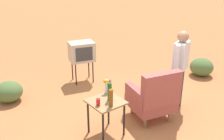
{
  "coord_description": "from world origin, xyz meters",
  "views": [
    {
      "loc": [
        3.12,
        2.96,
        2.86
      ],
      "look_at": [
        -0.17,
        -1.33,
        0.65
      ],
      "focal_mm": 42.85,
      "sensor_mm": 36.0,
      "label": 1
    }
  ],
  "objects_px": {
    "side_table": "(106,106)",
    "armchair": "(154,97)",
    "bottle_wine_green": "(110,92)",
    "soda_can_red": "(98,102)",
    "bottle_tall_amber": "(111,98)",
    "flower_vase": "(107,85)",
    "tv_on_stand": "(82,52)",
    "person_standing": "(180,66)"
  },
  "relations": [
    {
      "from": "tv_on_stand",
      "to": "armchair",
      "type": "bearing_deg",
      "value": 92.75
    },
    {
      "from": "bottle_wine_green",
      "to": "side_table",
      "type": "bearing_deg",
      "value": -11.19
    },
    {
      "from": "side_table",
      "to": "bottle_wine_green",
      "type": "bearing_deg",
      "value": 168.81
    },
    {
      "from": "armchair",
      "to": "bottle_wine_green",
      "type": "distance_m",
      "value": 0.99
    },
    {
      "from": "armchair",
      "to": "bottle_tall_amber",
      "type": "height_order",
      "value": "armchair"
    },
    {
      "from": "tv_on_stand",
      "to": "person_standing",
      "type": "xyz_separation_m",
      "value": [
        -0.85,
        2.34,
        0.16
      ]
    },
    {
      "from": "side_table",
      "to": "soda_can_red",
      "type": "height_order",
      "value": "soda_can_red"
    },
    {
      "from": "armchair",
      "to": "bottle_wine_green",
      "type": "xyz_separation_m",
      "value": [
        0.92,
        -0.17,
        0.32
      ]
    },
    {
      "from": "tv_on_stand",
      "to": "bottle_tall_amber",
      "type": "relative_size",
      "value": 3.43
    },
    {
      "from": "armchair",
      "to": "bottle_tall_amber",
      "type": "xyz_separation_m",
      "value": [
        1.02,
        0.01,
        0.31
      ]
    },
    {
      "from": "person_standing",
      "to": "bottle_tall_amber",
      "type": "distance_m",
      "value": 1.77
    },
    {
      "from": "soda_can_red",
      "to": "person_standing",
      "type": "bearing_deg",
      "value": 176.94
    },
    {
      "from": "armchair",
      "to": "side_table",
      "type": "height_order",
      "value": "armchair"
    },
    {
      "from": "person_standing",
      "to": "soda_can_red",
      "type": "distance_m",
      "value": 1.93
    },
    {
      "from": "bottle_tall_amber",
      "to": "bottle_wine_green",
      "type": "relative_size",
      "value": 0.94
    },
    {
      "from": "bottle_tall_amber",
      "to": "flower_vase",
      "type": "xyz_separation_m",
      "value": [
        -0.24,
        -0.42,
        -0.0
      ]
    },
    {
      "from": "bottle_tall_amber",
      "to": "flower_vase",
      "type": "height_order",
      "value": "bottle_tall_amber"
    },
    {
      "from": "tv_on_stand",
      "to": "soda_can_red",
      "type": "xyz_separation_m",
      "value": [
        1.06,
        2.24,
        -0.06
      ]
    },
    {
      "from": "armchair",
      "to": "flower_vase",
      "type": "bearing_deg",
      "value": -28.19
    },
    {
      "from": "tv_on_stand",
      "to": "flower_vase",
      "type": "relative_size",
      "value": 3.89
    },
    {
      "from": "side_table",
      "to": "bottle_wine_green",
      "type": "distance_m",
      "value": 0.27
    },
    {
      "from": "soda_can_red",
      "to": "flower_vase",
      "type": "height_order",
      "value": "flower_vase"
    },
    {
      "from": "flower_vase",
      "to": "armchair",
      "type": "bearing_deg",
      "value": 151.81
    },
    {
      "from": "side_table",
      "to": "bottle_tall_amber",
      "type": "height_order",
      "value": "bottle_tall_amber"
    },
    {
      "from": "soda_can_red",
      "to": "bottle_tall_amber",
      "type": "bearing_deg",
      "value": 136.1
    },
    {
      "from": "side_table",
      "to": "bottle_tall_amber",
      "type": "xyz_separation_m",
      "value": [
        0.03,
        0.19,
        0.25
      ]
    },
    {
      "from": "person_standing",
      "to": "flower_vase",
      "type": "xyz_separation_m",
      "value": [
        1.52,
        -0.38,
        -0.13
      ]
    },
    {
      "from": "armchair",
      "to": "bottle_wine_green",
      "type": "height_order",
      "value": "armchair"
    },
    {
      "from": "bottle_tall_amber",
      "to": "flower_vase",
      "type": "relative_size",
      "value": 1.13
    },
    {
      "from": "tv_on_stand",
      "to": "bottle_wine_green",
      "type": "height_order",
      "value": "tv_on_stand"
    },
    {
      "from": "armchair",
      "to": "bottle_tall_amber",
      "type": "bearing_deg",
      "value": 0.32
    },
    {
      "from": "person_standing",
      "to": "bottle_wine_green",
      "type": "bearing_deg",
      "value": -4.5
    },
    {
      "from": "side_table",
      "to": "armchair",
      "type": "bearing_deg",
      "value": 169.56
    },
    {
      "from": "side_table",
      "to": "person_standing",
      "type": "height_order",
      "value": "person_standing"
    },
    {
      "from": "person_standing",
      "to": "bottle_wine_green",
      "type": "xyz_separation_m",
      "value": [
        1.66,
        -0.13,
        -0.12
      ]
    },
    {
      "from": "bottle_tall_amber",
      "to": "bottle_wine_green",
      "type": "bearing_deg",
      "value": -121.14
    },
    {
      "from": "person_standing",
      "to": "bottle_tall_amber",
      "type": "relative_size",
      "value": 5.47
    },
    {
      "from": "side_table",
      "to": "flower_vase",
      "type": "distance_m",
      "value": 0.4
    },
    {
      "from": "armchair",
      "to": "side_table",
      "type": "relative_size",
      "value": 1.61
    },
    {
      "from": "person_standing",
      "to": "soda_can_red",
      "type": "bearing_deg",
      "value": -3.06
    },
    {
      "from": "side_table",
      "to": "bottle_tall_amber",
      "type": "relative_size",
      "value": 2.2
    },
    {
      "from": "bottle_wine_green",
      "to": "flower_vase",
      "type": "bearing_deg",
      "value": -118.82
    }
  ]
}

